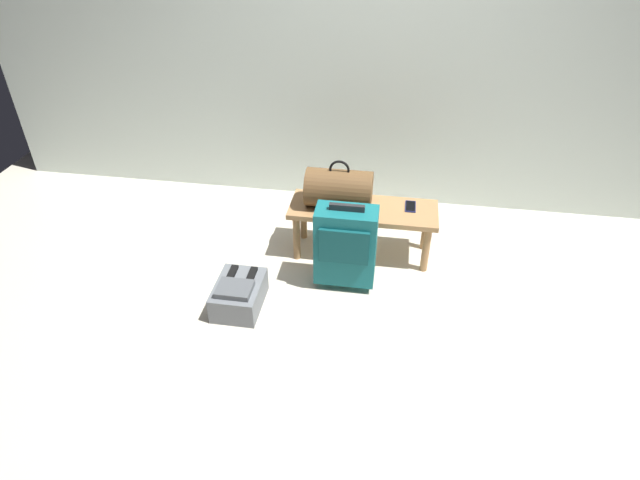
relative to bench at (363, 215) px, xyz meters
The scene contains 7 objects.
ground_plane 0.83m from the bench, 92.23° to the right, with size 6.60×6.60×0.00m, color beige.
back_wall 1.36m from the bench, 92.06° to the left, with size 6.00×0.10×2.80m, color silver.
bench is the anchor object (origin of this frame).
duffel_bag_brown 0.25m from the bench, behind, with size 0.44×0.26×0.34m.
cell_phone 0.32m from the bench, ahead, with size 0.07×0.14×0.01m.
suitcase_upright_teal 0.37m from the bench, 102.06° to the right, with size 0.38×0.22×0.61m.
backpack_grey 1.00m from the bench, 135.85° to the right, with size 0.28×0.38×0.21m.
Camera 1 is at (0.22, -2.29, 2.26)m, focal length 29.77 mm.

